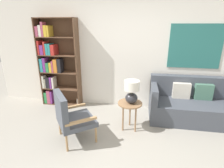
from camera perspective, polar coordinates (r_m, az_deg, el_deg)
ground_plane at (r=2.86m, az=-2.73°, el=-24.27°), size 14.00×14.00×0.00m
wall_back at (r=4.12m, az=3.42°, el=10.57°), size 6.40×0.08×2.70m
bookshelf at (r=4.49m, az=-18.40°, el=6.40°), size 0.96×0.30×2.10m
armchair at (r=3.09m, az=-13.79°, el=-9.82°), size 0.83×0.83×0.90m
couch at (r=4.12m, az=24.61°, el=-6.03°), size 1.76×0.85×0.88m
side_table at (r=3.33m, az=5.86°, el=-7.25°), size 0.46×0.46×0.56m
table_lamp at (r=3.19m, az=6.43°, el=-2.27°), size 0.28×0.28×0.44m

